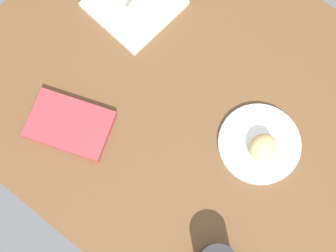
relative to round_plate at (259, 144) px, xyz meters
The scene contains 5 objects.
dining_table 22.55cm from the round_plate, ahead, with size 110.00×90.00×4.00cm, color brown.
round_plate is the anchor object (origin of this frame).
scone_pastry 3.64cm from the round_plate, 141.21° to the left, with size 7.21×6.18×5.28cm, color tan.
square_plate 49.89cm from the round_plate, 12.80° to the right, with size 21.06×21.06×1.60cm, color silver.
book_stack 47.15cm from the round_plate, 32.03° to the left, with size 23.35×19.04×2.06cm.
Camera 1 is at (-20.15, 32.50, 111.88)cm, focal length 47.88 mm.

